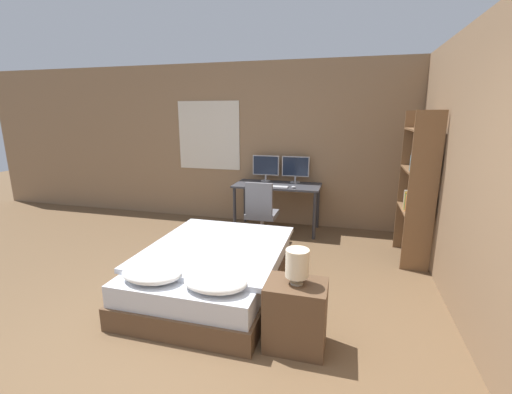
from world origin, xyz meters
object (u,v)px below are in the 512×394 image
at_px(keyboard, 274,187).
at_px(bookshelf, 418,185).
at_px(bed, 214,270).
at_px(bedside_lamp, 297,263).
at_px(nightstand, 296,315).
at_px(office_chair, 261,220).
at_px(computer_mouse, 294,187).
at_px(monitor_left, 266,167).
at_px(monitor_right, 296,168).
at_px(desk, 277,190).

height_order(keyboard, bookshelf, bookshelf).
relative_size(bed, bedside_lamp, 6.69).
distance_m(bed, bookshelf, 2.69).
relative_size(nightstand, office_chair, 0.60).
bearing_deg(computer_mouse, nightstand, -80.28).
distance_m(bedside_lamp, bookshelf, 2.40).
distance_m(nightstand, bedside_lamp, 0.45).
distance_m(monitor_left, computer_mouse, 0.75).
bearing_deg(computer_mouse, bed, -105.72).
height_order(monitor_right, bookshelf, bookshelf).
distance_m(nightstand, desk, 2.95).
distance_m(desk, office_chair, 0.76).
bearing_deg(desk, monitor_right, 42.98).
xyz_separation_m(keyboard, bookshelf, (1.93, -0.53, 0.24)).
bearing_deg(monitor_left, bookshelf, -24.55).
height_order(monitor_right, computer_mouse, monitor_right).
xyz_separation_m(bedside_lamp, office_chair, (-0.84, 2.14, -0.36)).
height_order(nightstand, bookshelf, bookshelf).
relative_size(monitor_left, bookshelf, 0.23).
bearing_deg(monitor_right, office_chair, -110.13).
bearing_deg(bedside_lamp, monitor_right, 99.17).
bearing_deg(bed, monitor_left, 90.19).
bearing_deg(monitor_left, nightstand, -72.00).
xyz_separation_m(nightstand, computer_mouse, (-0.45, 2.60, 0.50)).
xyz_separation_m(bed, monitor_left, (-0.01, 2.39, 0.77)).
bearing_deg(bookshelf, computer_mouse, 161.89).
bearing_deg(monitor_left, bed, -89.81).
height_order(desk, office_chair, office_chair).
relative_size(keyboard, computer_mouse, 5.99).
height_order(monitor_left, computer_mouse, monitor_left).
xyz_separation_m(bedside_lamp, bookshelf, (1.19, 2.07, 0.28)).
bearing_deg(bookshelf, bedside_lamp, -119.85).
height_order(monitor_right, office_chair, monitor_right).
height_order(nightstand, keyboard, keyboard).
bearing_deg(nightstand, desk, 104.75).
relative_size(monitor_left, monitor_right, 1.00).
distance_m(computer_mouse, bookshelf, 1.73).
distance_m(bedside_lamp, computer_mouse, 2.64).
bearing_deg(monitor_left, desk, -42.98).
distance_m(monitor_right, computer_mouse, 0.52).
xyz_separation_m(bed, bedside_lamp, (0.99, -0.68, 0.49)).
xyz_separation_m(desk, bookshelf, (1.93, -0.76, 0.34)).
xyz_separation_m(bedside_lamp, desk, (-0.75, 2.83, -0.07)).
xyz_separation_m(monitor_right, bookshelf, (1.68, -1.00, 0.00)).
height_order(bed, desk, desk).
xyz_separation_m(bed, bookshelf, (2.17, 1.39, 0.77)).
relative_size(monitor_right, computer_mouse, 6.37).
xyz_separation_m(keyboard, office_chair, (-0.09, -0.47, -0.40)).
xyz_separation_m(nightstand, keyboard, (-0.75, 2.60, 0.49)).
xyz_separation_m(desk, office_chair, (-0.09, -0.70, -0.30)).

